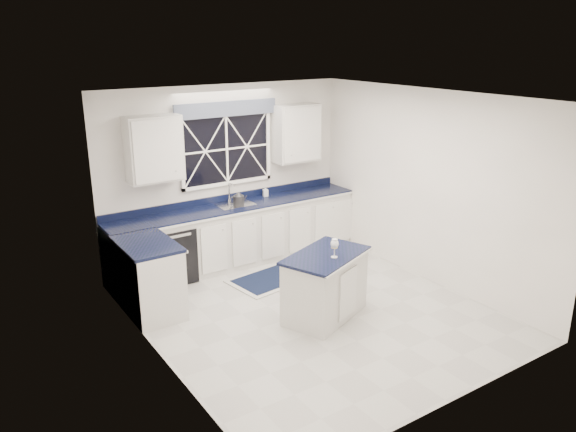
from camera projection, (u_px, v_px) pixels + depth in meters
ground at (312, 312)px, 7.18m from camera, size 4.50×4.50×0.00m
back_wall at (226, 174)px, 8.54m from camera, size 4.00×0.10×2.70m
base_cabinets at (223, 243)px, 8.28m from camera, size 3.99×1.60×0.90m
countertop at (236, 206)px, 8.44m from camera, size 3.98×0.64×0.04m
dishwasher at (170, 253)px, 8.01m from camera, size 0.60×0.58×0.82m
window at (227, 144)px, 8.36m from camera, size 1.65×0.09×1.26m
upper_cabinets at (230, 140)px, 8.24m from camera, size 3.10×0.34×0.90m
faucet at (230, 192)px, 8.54m from camera, size 0.05×0.20×0.30m
island at (325, 285)px, 6.94m from camera, size 1.29×1.04×0.83m
rug at (274, 278)px, 8.16m from camera, size 1.37×0.94×0.02m
kettle at (238, 199)px, 8.42m from camera, size 0.28×0.20×0.20m
wine_glass at (335, 245)px, 6.67m from camera, size 0.10×0.10×0.23m
soap_bottle at (265, 191)px, 8.87m from camera, size 0.09×0.09×0.16m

